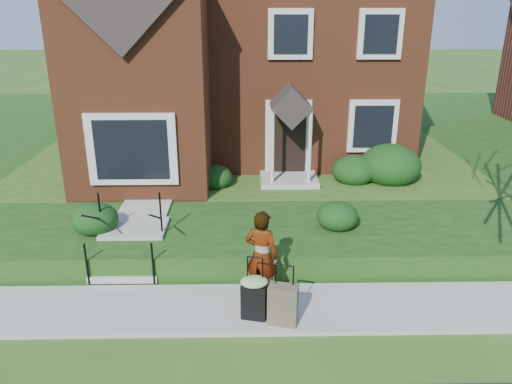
{
  "coord_description": "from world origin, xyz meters",
  "views": [
    {
      "loc": [
        0.02,
        -7.91,
        5.29
      ],
      "look_at": [
        0.21,
        2.0,
        1.6
      ],
      "focal_mm": 35.0,
      "sensor_mm": 36.0,
      "label": 1
    }
  ],
  "objects_px": {
    "suitcase_black": "(254,295)",
    "front_steps": "(131,244)",
    "suitcase_olive": "(283,305)",
    "woman": "(262,255)"
  },
  "relations": [
    {
      "from": "suitcase_black",
      "to": "front_steps",
      "type": "bearing_deg",
      "value": 153.81
    },
    {
      "from": "front_steps",
      "to": "suitcase_black",
      "type": "relative_size",
      "value": 1.71
    },
    {
      "from": "front_steps",
      "to": "suitcase_olive",
      "type": "bearing_deg",
      "value": -37.0
    },
    {
      "from": "woman",
      "to": "suitcase_black",
      "type": "distance_m",
      "value": 0.81
    },
    {
      "from": "suitcase_black",
      "to": "suitcase_olive",
      "type": "height_order",
      "value": "suitcase_black"
    },
    {
      "from": "woman",
      "to": "suitcase_olive",
      "type": "height_order",
      "value": "woman"
    },
    {
      "from": "suitcase_olive",
      "to": "front_steps",
      "type": "bearing_deg",
      "value": 156.81
    },
    {
      "from": "suitcase_black",
      "to": "suitcase_olive",
      "type": "bearing_deg",
      "value": -5.51
    },
    {
      "from": "woman",
      "to": "suitcase_black",
      "type": "xyz_separation_m",
      "value": [
        -0.15,
        -0.67,
        -0.43
      ]
    },
    {
      "from": "suitcase_black",
      "to": "suitcase_olive",
      "type": "relative_size",
      "value": 1.07
    }
  ]
}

